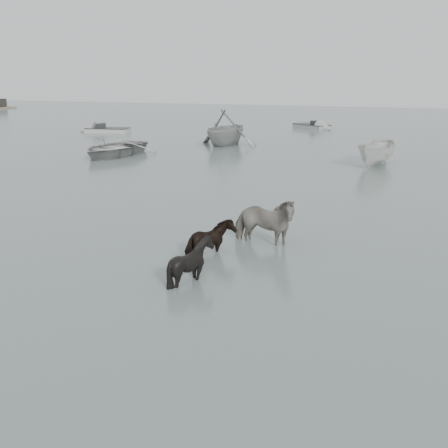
{
  "coord_description": "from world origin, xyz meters",
  "views": [
    {
      "loc": [
        4.19,
        -13.49,
        5.1
      ],
      "look_at": [
        -0.31,
        0.69,
        1.0
      ],
      "focal_mm": 45.0,
      "sensor_mm": 36.0,
      "label": 1
    }
  ],
  "objects_px": {
    "pony_dark": "(211,233)",
    "rowboat_lead": "(114,146)",
    "pony_pinto": "(264,216)",
    "pony_black": "(191,254)"
  },
  "relations": [
    {
      "from": "pony_black",
      "to": "rowboat_lead",
      "type": "distance_m",
      "value": 22.03
    },
    {
      "from": "pony_dark",
      "to": "pony_black",
      "type": "height_order",
      "value": "pony_black"
    },
    {
      "from": "pony_pinto",
      "to": "rowboat_lead",
      "type": "xyz_separation_m",
      "value": [
        -13.09,
        14.94,
        -0.33
      ]
    },
    {
      "from": "pony_pinto",
      "to": "pony_black",
      "type": "xyz_separation_m",
      "value": [
        -1.0,
        -3.48,
        -0.19
      ]
    },
    {
      "from": "pony_black",
      "to": "rowboat_lead",
      "type": "bearing_deg",
      "value": 9.43
    },
    {
      "from": "pony_dark",
      "to": "rowboat_lead",
      "type": "height_order",
      "value": "pony_dark"
    },
    {
      "from": "pony_pinto",
      "to": "rowboat_lead",
      "type": "bearing_deg",
      "value": 51.42
    },
    {
      "from": "pony_dark",
      "to": "rowboat_lead",
      "type": "xyz_separation_m",
      "value": [
        -11.9,
        16.3,
        -0.07
      ]
    },
    {
      "from": "pony_pinto",
      "to": "pony_dark",
      "type": "xyz_separation_m",
      "value": [
        -1.19,
        -1.36,
        -0.25
      ]
    },
    {
      "from": "pony_dark",
      "to": "rowboat_lead",
      "type": "relative_size",
      "value": 0.23
    }
  ]
}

